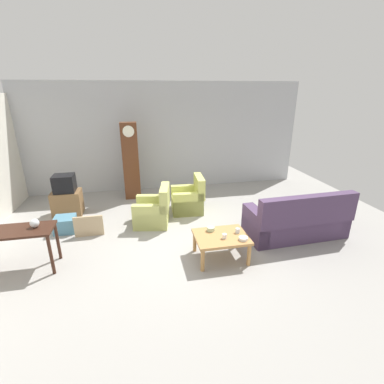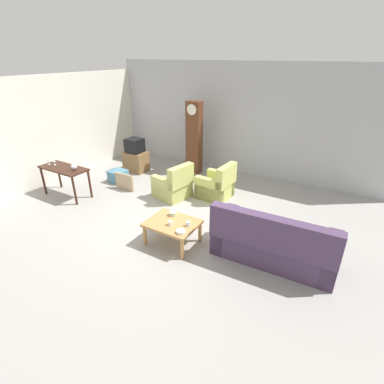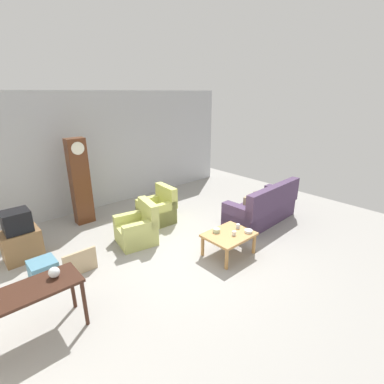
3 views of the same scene
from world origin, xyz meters
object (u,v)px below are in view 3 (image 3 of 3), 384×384
at_px(cup_white_porcelain, 234,233).
at_px(bowl_shallow_green, 217,230).
at_px(framed_picture_leaning, 80,262).
at_px(cup_blue_rimmed, 238,226).
at_px(armchair_olive_near, 138,230).
at_px(coffee_table_wood, 229,237).
at_px(armchair_olive_far, 158,211).
at_px(console_table_dark, 29,297).
at_px(grandfather_clock, 80,182).
at_px(storage_box_blue, 43,269).
at_px(couch_floral, 262,209).
at_px(tv_crt, 16,221).
at_px(glass_dome_cloche, 54,272).
at_px(tv_stand_cabinet, 22,245).
at_px(bowl_white_stacked, 248,231).

relative_size(cup_white_porcelain, bowl_shallow_green, 0.57).
distance_m(framed_picture_leaning, cup_blue_rimmed, 3.15).
xyz_separation_m(armchair_olive_near, coffee_table_wood, (1.11, -1.67, 0.09)).
relative_size(armchair_olive_far, framed_picture_leaning, 1.53).
relative_size(console_table_dark, grandfather_clock, 0.61).
height_order(armchair_olive_near, console_table_dark, armchair_olive_near).
height_order(framed_picture_leaning, storage_box_blue, framed_picture_leaning).
bearing_deg(cup_white_porcelain, couch_floral, 17.34).
distance_m(coffee_table_wood, grandfather_clock, 3.88).
bearing_deg(bowl_shallow_green, tv_crt, 141.63).
height_order(glass_dome_cloche, cup_white_porcelain, glass_dome_cloche).
bearing_deg(armchair_olive_near, tv_stand_cabinet, 155.17).
xyz_separation_m(framed_picture_leaning, cup_blue_rimmed, (2.84, -1.33, 0.28)).
bearing_deg(bowl_white_stacked, cup_white_porcelain, 159.24).
bearing_deg(coffee_table_wood, armchair_olive_near, 123.64).
relative_size(coffee_table_wood, console_table_dark, 0.74).
xyz_separation_m(bowl_white_stacked, bowl_shallow_green, (-0.47, 0.44, 0.01)).
distance_m(couch_floral, cup_white_porcelain, 1.88).
bearing_deg(bowl_shallow_green, storage_box_blue, 153.20).
relative_size(coffee_table_wood, storage_box_blue, 2.16).
height_order(couch_floral, bowl_white_stacked, couch_floral).
xyz_separation_m(grandfather_clock, framed_picture_leaning, (-0.94, -2.12, -0.85)).
distance_m(armchair_olive_near, coffee_table_wood, 2.01).
height_order(coffee_table_wood, cup_blue_rimmed, cup_blue_rimmed).
bearing_deg(console_table_dark, cup_blue_rimmed, -4.48).
relative_size(framed_picture_leaning, storage_box_blue, 1.35).
bearing_deg(cup_blue_rimmed, tv_stand_cabinet, 143.64).
bearing_deg(tv_stand_cabinet, framed_picture_leaning, -62.16).
bearing_deg(grandfather_clock, cup_white_porcelain, -66.03).
relative_size(armchair_olive_near, armchair_olive_far, 1.00).
xyz_separation_m(tv_stand_cabinet, tv_crt, (0.00, 0.00, 0.52)).
xyz_separation_m(console_table_dark, cup_white_porcelain, (3.56, -0.45, -0.15)).
xyz_separation_m(armchair_olive_far, console_table_dark, (-3.37, -1.88, 0.35)).
relative_size(storage_box_blue, bowl_shallow_green, 2.97).
relative_size(bowl_white_stacked, bowl_shallow_green, 1.08).
bearing_deg(couch_floral, bowl_shallow_green, -173.16).
distance_m(coffee_table_wood, tv_crt, 4.14).
bearing_deg(tv_stand_cabinet, cup_blue_rimmed, -36.36).
relative_size(couch_floral, tv_stand_cabinet, 3.14).
bearing_deg(cup_white_porcelain, glass_dome_cloche, 171.19).
xyz_separation_m(glass_dome_cloche, bowl_white_stacked, (3.52, -0.62, -0.35)).
distance_m(storage_box_blue, bowl_shallow_green, 3.29).
xyz_separation_m(armchair_olive_far, cup_blue_rimmed, (0.50, -2.19, 0.21)).
xyz_separation_m(coffee_table_wood, grandfather_clock, (-1.57, 3.49, 0.68)).
height_order(armchair_olive_far, bowl_shallow_green, armchair_olive_far).
bearing_deg(grandfather_clock, storage_box_blue, -129.81).
xyz_separation_m(coffee_table_wood, storage_box_blue, (-3.06, 1.70, -0.23)).
bearing_deg(cup_white_porcelain, grandfather_clock, 113.97).
distance_m(coffee_table_wood, bowl_shallow_green, 0.28).
xyz_separation_m(couch_floral, bowl_shallow_green, (-1.95, -0.23, 0.15)).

